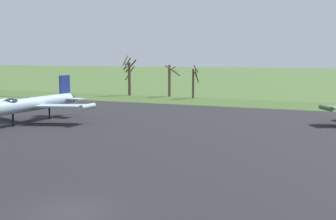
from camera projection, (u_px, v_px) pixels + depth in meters
name	position (u px, v px, depth m)	size (l,w,h in m)	color
ground_plane	(69.00, 214.00, 19.98)	(600.00, 600.00, 0.00)	#425B2D
asphalt_apron	(186.00, 145.00, 35.60)	(70.32, 56.74, 0.05)	black
grass_verge_strip	(256.00, 104.00, 67.14)	(130.32, 12.00, 0.06)	#3A5427
jet_fighter_front_left	(30.00, 104.00, 47.12)	(14.16, 16.02, 5.36)	#8EA3B2
bare_tree_far_left	(129.00, 75.00, 81.73)	(2.45, 2.59, 8.08)	brown
bare_tree_left_of_center	(170.00, 79.00, 79.53)	(2.71, 3.20, 6.23)	brown
bare_tree_center	(194.00, 82.00, 75.83)	(1.25, 1.71, 6.32)	brown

